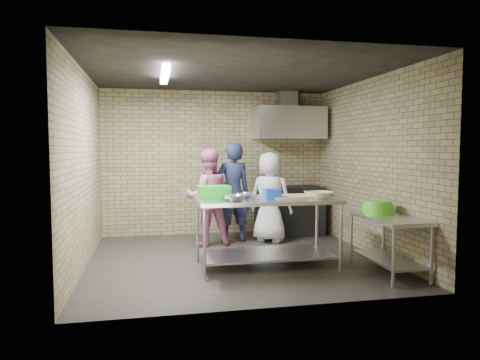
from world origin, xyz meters
name	(u,v)px	position (x,y,z in m)	size (l,w,h in m)	color
floor	(236,259)	(0.00, 0.00, 0.00)	(4.20, 4.20, 0.00)	black
ceiling	(236,73)	(0.00, 0.00, 2.70)	(4.20, 4.20, 0.00)	black
back_wall	(216,163)	(0.00, 2.00, 1.35)	(4.20, 0.06, 2.70)	#94895C
front_wall	(274,176)	(0.00, -2.00, 1.35)	(4.20, 0.06, 2.70)	#94895C
left_wall	(84,169)	(-2.10, 0.00, 1.35)	(0.06, 4.00, 2.70)	#94895C
right_wall	(369,166)	(2.10, 0.00, 1.35)	(0.06, 4.00, 2.70)	#94895C
prep_table	(266,233)	(0.32, -0.49, 0.47)	(1.90, 0.95, 0.95)	silver
side_counter	(388,245)	(1.80, -1.10, 0.38)	(0.60, 1.20, 0.75)	silver
stove	(289,210)	(1.35, 1.65, 0.45)	(1.20, 0.70, 0.90)	black
range_hood	(289,123)	(1.35, 1.70, 2.10)	(1.30, 0.60, 0.60)	silver
hood_duct	(287,100)	(1.35, 1.85, 2.55)	(0.35, 0.30, 0.30)	#A5A8AD
wall_shelf	(301,133)	(1.65, 1.89, 1.92)	(0.80, 0.20, 0.04)	#3F2B19
fluorescent_fixture	(165,75)	(-1.00, 0.00, 2.64)	(0.10, 1.25, 0.08)	white
green_crate	(214,192)	(-0.38, -0.37, 1.03)	(0.42, 0.32, 0.17)	green
blue_tub	(272,194)	(0.37, -0.59, 1.02)	(0.21, 0.21, 0.14)	#183FB4
cutting_board	(291,197)	(0.67, -0.51, 0.97)	(0.58, 0.44, 0.03)	tan
mixing_bowl_a	(233,198)	(-0.18, -0.69, 0.99)	(0.30, 0.30, 0.07)	#B1B3B8
mixing_bowl_b	(244,196)	(0.02, -0.44, 0.99)	(0.23, 0.23, 0.07)	#B8BABF
ceramic_bowl	(319,195)	(1.02, -0.64, 0.99)	(0.36, 0.36, 0.09)	beige
green_basin	(378,207)	(1.78, -0.85, 0.83)	(0.46, 0.46, 0.17)	#59C626
bottle_red	(288,127)	(1.40, 1.89, 2.03)	(0.07, 0.07, 0.18)	#B22619
bottle_green	(308,128)	(1.80, 1.89, 2.02)	(0.06, 0.06, 0.15)	green
man_navy	(233,193)	(0.17, 1.18, 0.86)	(0.63, 0.41, 1.72)	black
woman_pink	(208,197)	(-0.29, 1.01, 0.81)	(0.79, 0.61, 1.62)	#CC6C95
woman_white	(270,197)	(0.81, 1.08, 0.78)	(0.76, 0.50, 1.56)	silver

